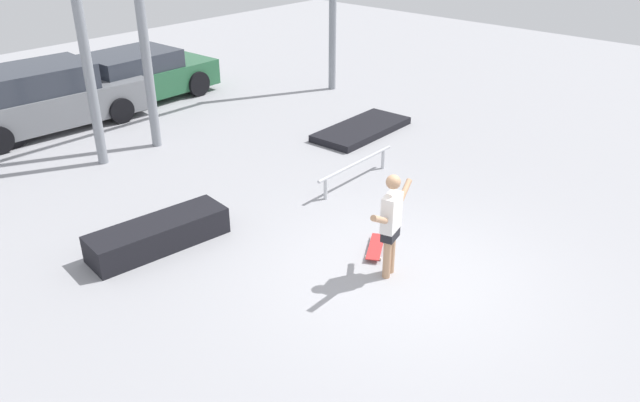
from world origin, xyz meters
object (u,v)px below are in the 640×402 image
Objects in this scene: manual_pad at (362,129)px; grind_box at (159,234)px; parked_car_grey at (42,99)px; skateboard at (376,247)px; skateboarder at (391,221)px; grind_rail at (356,167)px; parked_car_green at (136,77)px.

grind_box is at bearing -172.08° from manual_pad.
manual_pad is at bearing -46.51° from parked_car_grey.
parked_car_grey is (-0.78, 9.16, 0.65)m from skateboard.
skateboard is 9.21m from parked_car_grey.
skateboarder is at bearing -157.22° from skateboard.
skateboard is at bearing -81.44° from parked_car_grey.
grind_rail reaches higher than skateboard.
grind_rail is 0.47× the size of parked_car_grey.
skateboarder is 3.68m from grind_box.
skateboard is (0.41, 0.55, -0.83)m from skateboarder.
parked_car_grey is at bearing 64.50° from skateboard.
skateboarder reaches higher than grind_rail.
grind_box is at bearing 105.08° from skateboarder.
skateboard is at bearing -103.41° from parked_car_green.
skateboarder is at bearing -137.52° from manual_pad.
skateboarder is at bearing -84.14° from parked_car_grey.
skateboard is at bearing 38.81° from skateboarder.
grind_box is 1.00× the size of grind_rail.
grind_rail is (1.73, 1.82, 0.28)m from skateboard.
parked_car_green is at bearing 109.32° from manual_pad.
grind_rail is at bearing -67.42° from parked_car_grey.
parked_car_green is (2.30, 9.95, -0.25)m from skateboarder.
parked_car_green is at bearing 88.84° from grind_rail.
grind_box reaches higher than manual_pad.
grind_rail is 0.53× the size of parked_car_green.
grind_box is 7.93m from parked_car_green.
grind_box is 6.72m from parked_car_grey.
skateboarder is 0.73× the size of grind_box.
skateboard is 2.52m from grind_rail.
parked_car_grey is (1.41, 6.55, 0.49)m from grind_box.
skateboarder is 0.34× the size of parked_car_grey.
grind_rail is at bearing 33.48° from skateboarder.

